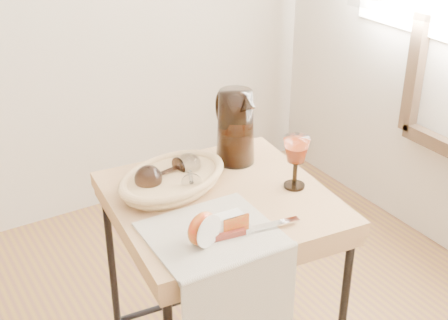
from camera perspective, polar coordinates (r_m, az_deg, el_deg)
side_table at (r=1.91m, az=-0.32°, el=-12.91°), size 0.64×0.64×0.74m
tea_towel at (r=1.53m, az=-1.13°, el=-6.87°), size 0.32×0.29×0.01m
bread_basket at (r=1.72m, az=-4.78°, el=-1.97°), size 0.36×0.30×0.05m
goblet_lying_a at (r=1.71m, az=-5.82°, el=-1.25°), size 0.14×0.10×0.08m
goblet_lying_b at (r=1.72m, az=-3.19°, el=-1.16°), size 0.11×0.14×0.07m
pitcher at (r=1.83m, az=1.07°, el=3.10°), size 0.18×0.25×0.27m
wine_goblet at (r=1.72m, az=6.66°, el=-0.22°), size 0.08×0.08×0.15m
apple_half at (r=1.47m, az=-2.05°, el=-6.35°), size 0.10×0.07×0.08m
apple_wedge at (r=1.53m, az=0.46°, el=-5.84°), size 0.07×0.04×0.05m
table_knife at (r=1.53m, az=2.50°, el=-6.33°), size 0.24×0.06×0.02m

